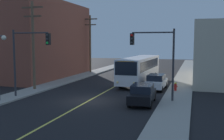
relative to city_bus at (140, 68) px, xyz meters
The scene contains 14 objects.
ground_plane 11.61m from the city_bus, 101.06° to the right, with size 120.00×120.00×0.00m, color black.
sidewalk_left 9.69m from the city_bus, behind, with size 2.50×90.00×0.15m, color gray.
sidewalk_right 5.49m from the city_bus, 13.96° to the right, with size 2.50×90.00×0.15m, color gray.
lane_stripe_center 4.71m from the city_bus, 120.43° to the left, with size 0.16×60.00×0.01m, color #D8CC4C.
building_left_brick 16.16m from the city_bus, behind, with size 10.00×17.40×10.63m.
city_bus is the anchor object (origin of this frame).
parked_car_black 11.50m from the city_bus, 77.65° to the right, with size 1.97×4.47×1.62m.
parked_car_white 4.86m from the city_bus, 57.25° to the right, with size 1.96×4.46×1.62m.
utility_pole_near 13.03m from the city_bus, 139.50° to the right, with size 2.40×0.28×9.02m.
utility_pole_mid 13.36m from the city_bus, 139.43° to the left, with size 2.40×0.28×9.15m.
traffic_signal_left_corner 14.40m from the city_bus, 122.45° to the right, with size 3.75×0.48×6.00m.
traffic_signal_right_corner 10.66m from the city_bus, 71.95° to the right, with size 3.75×0.48×6.00m.
street_lamp_left 16.78m from the city_bus, 122.78° to the right, with size 0.98×0.40×5.50m.
fire_hydrant 6.87m from the city_bus, 46.49° to the right, with size 0.44×0.26×0.84m.
Camera 1 is at (8.71, -21.71, 5.06)m, focal length 43.91 mm.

